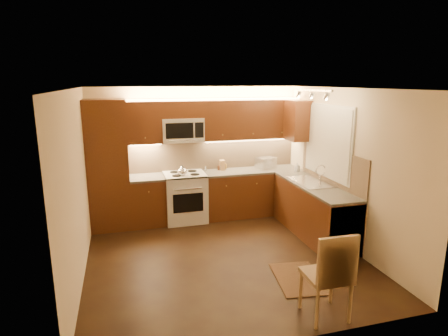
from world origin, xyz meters
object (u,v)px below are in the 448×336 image
object	(u,v)px
stove	(185,197)
toaster_oven	(266,163)
kettle	(182,170)
soap_bottle	(297,167)
sink	(311,178)
dining_chair	(326,273)
microwave	(182,130)
knife_block	(222,165)

from	to	relation	value
stove	toaster_oven	distance (m)	1.75
kettle	soap_bottle	bearing A→B (deg)	-15.09
stove	sink	bearing A→B (deg)	-29.36
dining_chair	microwave	bearing A→B (deg)	107.12
kettle	soap_bottle	world-z (taller)	kettle
stove	kettle	xyz separation A→B (m)	(-0.07, -0.17, 0.56)
sink	soap_bottle	xyz separation A→B (m)	(0.13, 0.79, 0.01)
knife_block	dining_chair	distance (m)	3.59
knife_block	dining_chair	size ratio (longest dim) A/B	0.19
kettle	toaster_oven	world-z (taller)	kettle
kettle	sink	bearing A→B (deg)	-35.57
sink	microwave	bearing A→B (deg)	147.79
stove	soap_bottle	world-z (taller)	soap_bottle
knife_block	stove	bearing A→B (deg)	-167.20
kettle	dining_chair	xyz separation A→B (m)	(1.07, -3.21, -0.50)
stove	toaster_oven	world-z (taller)	toaster_oven
toaster_oven	soap_bottle	world-z (taller)	toaster_oven
sink	toaster_oven	bearing A→B (deg)	105.59
microwave	soap_bottle	xyz separation A→B (m)	(2.13, -0.47, -0.73)
stove	sink	xyz separation A→B (m)	(2.00, -1.12, 0.52)
stove	knife_block	distance (m)	0.96
stove	microwave	size ratio (longest dim) A/B	1.21
sink	soap_bottle	distance (m)	0.80
stove	soap_bottle	xyz separation A→B (m)	(2.13, -0.34, 0.53)
microwave	sink	xyz separation A→B (m)	(2.00, -1.26, -0.74)
sink	knife_block	xyz separation A→B (m)	(-1.23, 1.30, 0.02)
knife_block	kettle	bearing A→B (deg)	-157.97
toaster_oven	kettle	bearing A→B (deg)	171.01
microwave	soap_bottle	bearing A→B (deg)	-12.43
sink	toaster_oven	xyz separation A→B (m)	(-0.34, 1.23, 0.03)
soap_bottle	dining_chair	xyz separation A→B (m)	(-1.13, -3.04, -0.46)
dining_chair	knife_block	bearing A→B (deg)	94.85
soap_bottle	stove	bearing A→B (deg)	153.67
sink	knife_block	size ratio (longest dim) A/B	4.43
microwave	dining_chair	size ratio (longest dim) A/B	0.73
knife_block	dining_chair	bearing A→B (deg)	-86.30
sink	dining_chair	size ratio (longest dim) A/B	0.82
stove	kettle	world-z (taller)	kettle
toaster_oven	soap_bottle	bearing A→B (deg)	-60.50
soap_bottle	dining_chair	world-z (taller)	soap_bottle
stove	sink	world-z (taller)	sink
soap_bottle	kettle	bearing A→B (deg)	158.19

